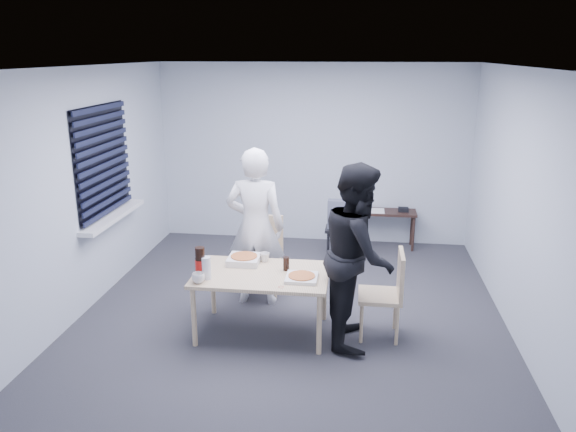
# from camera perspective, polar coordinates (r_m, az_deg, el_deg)

# --- Properties ---
(room) EXTENTS (5.00, 5.00, 5.00)m
(room) POSITION_cam_1_polar(r_m,az_deg,el_deg) (6.76, -17.98, 4.48)
(room) COLOR #303035
(room) RESTS_ON ground
(dining_table) EXTENTS (1.32, 0.84, 0.64)m
(dining_table) POSITION_cam_1_polar(r_m,az_deg,el_deg) (5.59, -2.67, -6.38)
(dining_table) COLOR beige
(dining_table) RESTS_ON ground
(chair_far) EXTENTS (0.42, 0.42, 0.89)m
(chair_far) POSITION_cam_1_polar(r_m,az_deg,el_deg) (6.63, -2.42, -3.28)
(chair_far) COLOR beige
(chair_far) RESTS_ON ground
(chair_right) EXTENTS (0.42, 0.42, 0.89)m
(chair_right) POSITION_cam_1_polar(r_m,az_deg,el_deg) (5.62, 10.23, -7.27)
(chair_right) COLOR beige
(chair_right) RESTS_ON ground
(person_white) EXTENTS (0.65, 0.42, 1.77)m
(person_white) POSITION_cam_1_polar(r_m,az_deg,el_deg) (6.18, -3.33, -1.13)
(person_white) COLOR white
(person_white) RESTS_ON ground
(person_black) EXTENTS (0.47, 0.86, 1.77)m
(person_black) POSITION_cam_1_polar(r_m,az_deg,el_deg) (5.39, 7.16, -3.92)
(person_black) COLOR black
(person_black) RESTS_ON ground
(side_table) EXTENTS (0.81, 0.36, 0.54)m
(side_table) POSITION_cam_1_polar(r_m,az_deg,el_deg) (8.19, 10.06, -0.04)
(side_table) COLOR #35211B
(side_table) RESTS_ON ground
(stool) EXTENTS (0.33, 0.33, 0.45)m
(stool) POSITION_cam_1_polar(r_m,az_deg,el_deg) (7.64, 5.04, -1.99)
(stool) COLOR black
(stool) RESTS_ON ground
(backpack) EXTENTS (0.28, 0.20, 0.39)m
(backpack) POSITION_cam_1_polar(r_m,az_deg,el_deg) (7.54, 5.09, 0.13)
(backpack) COLOR slate
(backpack) RESTS_ON stool
(pizza_box_a) EXTENTS (0.32, 0.32, 0.08)m
(pizza_box_a) POSITION_cam_1_polar(r_m,az_deg,el_deg) (5.82, -4.48, -4.41)
(pizza_box_a) COLOR silver
(pizza_box_a) RESTS_ON dining_table
(pizza_box_b) EXTENTS (0.30, 0.30, 0.04)m
(pizza_box_b) POSITION_cam_1_polar(r_m,az_deg,el_deg) (5.40, 1.40, -6.24)
(pizza_box_b) COLOR silver
(pizza_box_b) RESTS_ON dining_table
(mug_a) EXTENTS (0.17, 0.17, 0.10)m
(mug_a) POSITION_cam_1_polar(r_m,az_deg,el_deg) (5.38, -9.10, -6.24)
(mug_a) COLOR silver
(mug_a) RESTS_ON dining_table
(mug_b) EXTENTS (0.10, 0.10, 0.09)m
(mug_b) POSITION_cam_1_polar(r_m,az_deg,el_deg) (5.84, -2.38, -4.19)
(mug_b) COLOR silver
(mug_b) RESTS_ON dining_table
(cola_glass) EXTENTS (0.06, 0.06, 0.14)m
(cola_glass) POSITION_cam_1_polar(r_m,az_deg,el_deg) (5.60, -0.18, -4.87)
(cola_glass) COLOR black
(cola_glass) RESTS_ON dining_table
(soda_bottle) EXTENTS (0.10, 0.10, 0.31)m
(soda_bottle) POSITION_cam_1_polar(r_m,az_deg,el_deg) (5.45, -8.91, -4.78)
(soda_bottle) COLOR black
(soda_bottle) RESTS_ON dining_table
(plastic_cups) EXTENTS (0.12, 0.12, 0.22)m
(plastic_cups) POSITION_cam_1_polar(r_m,az_deg,el_deg) (5.44, -8.31, -5.24)
(plastic_cups) COLOR silver
(plastic_cups) RESTS_ON dining_table
(rubber_band) EXTENTS (0.06, 0.06, 0.00)m
(rubber_band) POSITION_cam_1_polar(r_m,az_deg,el_deg) (5.24, -0.71, -7.22)
(rubber_band) COLOR red
(rubber_band) RESTS_ON dining_table
(papers) EXTENTS (0.26, 0.32, 0.00)m
(papers) POSITION_cam_1_polar(r_m,az_deg,el_deg) (8.14, 9.04, 0.53)
(papers) COLOR white
(papers) RESTS_ON side_table
(black_box) EXTENTS (0.17, 0.14, 0.06)m
(black_box) POSITION_cam_1_polar(r_m,az_deg,el_deg) (8.17, 11.64, 0.65)
(black_box) COLOR black
(black_box) RESTS_ON side_table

